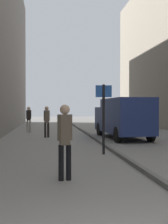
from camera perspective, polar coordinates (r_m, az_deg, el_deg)
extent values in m
plane|color=gray|center=(14.11, -3.56, -6.17)|extent=(80.00, 80.00, 0.00)
cube|color=#615F5B|center=(14.30, 2.80, -5.83)|extent=(0.16, 40.00, 0.12)
cylinder|color=black|center=(16.11, -8.06, -3.77)|extent=(0.13, 0.13, 0.86)
cylinder|color=black|center=(16.16, -7.44, -3.75)|extent=(0.13, 0.13, 0.86)
cube|color=brown|center=(16.09, -7.76, -0.95)|extent=(0.29, 0.26, 0.73)
cylinder|color=brown|center=(16.05, -8.20, -0.76)|extent=(0.10, 0.10, 0.62)
cylinder|color=brown|center=(16.13, -7.32, -0.75)|extent=(0.10, 0.10, 0.62)
sphere|color=tan|center=(16.08, -7.76, 0.77)|extent=(0.24, 0.24, 0.24)
cylinder|color=black|center=(6.66, -4.78, -10.47)|extent=(0.13, 0.13, 0.85)
cylinder|color=black|center=(6.69, -3.22, -10.42)|extent=(0.13, 0.13, 0.85)
cube|color=brown|center=(6.56, -4.00, -3.68)|extent=(0.25, 0.22, 0.72)
cylinder|color=brown|center=(6.54, -5.13, -3.22)|extent=(0.10, 0.10, 0.62)
cylinder|color=brown|center=(6.58, -2.89, -3.19)|extent=(0.10, 0.10, 0.62)
sphere|color=tan|center=(6.54, -4.01, 0.52)|extent=(0.24, 0.24, 0.24)
cylinder|color=gray|center=(19.64, -11.67, -2.95)|extent=(0.13, 0.13, 0.85)
cylinder|color=gray|center=(19.60, -11.15, -2.95)|extent=(0.13, 0.13, 0.85)
cube|color=black|center=(19.58, -11.42, -0.66)|extent=(0.26, 0.23, 0.72)
cylinder|color=black|center=(19.60, -11.79, -0.50)|extent=(0.10, 0.10, 0.61)
cylinder|color=black|center=(19.56, -11.05, -0.50)|extent=(0.10, 0.10, 0.61)
sphere|color=tan|center=(19.57, -11.43, 0.75)|extent=(0.24, 0.24, 0.24)
cube|color=navy|center=(15.11, 8.79, -0.80)|extent=(2.16, 3.91, 1.91)
cube|color=navy|center=(17.62, 5.91, -1.32)|extent=(2.03, 1.59, 1.43)
cube|color=black|center=(18.11, 5.44, -0.27)|extent=(1.64, 0.13, 0.63)
cylinder|color=black|center=(17.29, 3.25, -3.54)|extent=(0.26, 0.81, 0.80)
cylinder|color=black|center=(17.79, 8.76, -3.42)|extent=(0.26, 0.81, 0.80)
cylinder|color=black|center=(13.75, 7.01, -4.69)|extent=(0.26, 0.81, 0.80)
cylinder|color=black|center=(14.38, 13.71, -4.46)|extent=(0.26, 0.81, 0.80)
cylinder|color=black|center=(10.23, 4.09, -1.55)|extent=(0.10, 0.10, 2.60)
cube|color=#2659B2|center=(10.24, 4.10, 4.33)|extent=(0.60, 0.10, 0.44)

